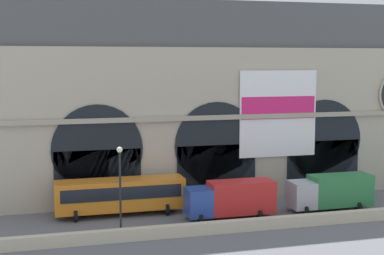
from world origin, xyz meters
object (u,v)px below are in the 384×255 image
(box_truck_center, at_px, (231,198))
(box_truck_mideast, at_px, (331,191))
(bus_midwest, at_px, (120,195))
(street_lamp_quayside, at_px, (120,180))

(box_truck_center, distance_m, box_truck_mideast, 9.37)
(box_truck_center, bearing_deg, box_truck_mideast, 0.50)
(bus_midwest, bearing_deg, street_lamp_quayside, -97.75)
(box_truck_mideast, bearing_deg, bus_midwest, 169.63)
(bus_midwest, height_order, street_lamp_quayside, street_lamp_quayside)
(box_truck_center, bearing_deg, street_lamp_quayside, -163.35)
(bus_midwest, xyz_separation_m, box_truck_center, (8.85, -3.42, -0.08))
(box_truck_center, height_order, box_truck_mideast, same)
(bus_midwest, xyz_separation_m, box_truck_mideast, (18.22, -3.33, -0.08))
(box_truck_mideast, xyz_separation_m, street_lamp_quayside, (-19.08, -2.98, 2.71))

